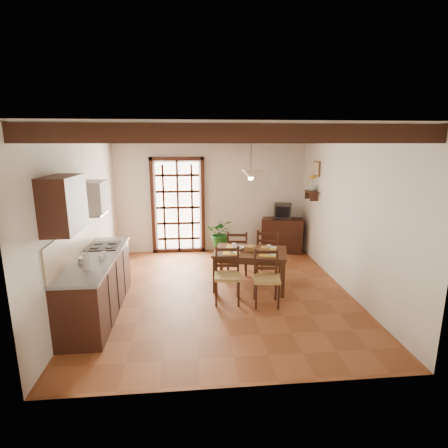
{
  "coord_description": "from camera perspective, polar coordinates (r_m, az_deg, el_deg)",
  "views": [
    {
      "loc": [
        -0.48,
        -5.77,
        2.6
      ],
      "look_at": [
        0.1,
        0.4,
        1.15
      ],
      "focal_mm": 28.0,
      "sensor_mm": 36.0,
      "label": 1
    }
  ],
  "objects": [
    {
      "name": "ground_plane",
      "position": [
        6.34,
        -0.57,
        -11.02
      ],
      "size": [
        5.0,
        5.0,
        0.0
      ],
      "primitive_type": "plane",
      "color": "brown"
    },
    {
      "name": "room_shell",
      "position": [
        5.84,
        -0.61,
        5.46
      ],
      "size": [
        4.52,
        5.02,
        2.81
      ],
      "color": "silver",
      "rests_on": "ground_plane"
    },
    {
      "name": "ceiling_beams",
      "position": [
        5.79,
        -0.63,
        14.06
      ],
      "size": [
        4.5,
        4.34,
        0.2
      ],
      "color": "black",
      "rests_on": "room_shell"
    },
    {
      "name": "french_door",
      "position": [
        8.34,
        -7.51,
        3.23
      ],
      "size": [
        1.26,
        0.11,
        2.32
      ],
      "color": "white",
      "rests_on": "ground_plane"
    },
    {
      "name": "kitchen_counter",
      "position": [
        5.78,
        -20.01,
        -9.26
      ],
      "size": [
        0.64,
        2.25,
        1.38
      ],
      "color": "black",
      "rests_on": "ground_plane"
    },
    {
      "name": "upper_cabinet",
      "position": [
        4.8,
        -24.72,
        2.97
      ],
      "size": [
        0.35,
        0.8,
        0.7
      ],
      "primitive_type": "cube",
      "color": "black",
      "rests_on": "room_shell"
    },
    {
      "name": "range_hood",
      "position": [
        5.99,
        -20.55,
        4.03
      ],
      "size": [
        0.38,
        0.6,
        0.54
      ],
      "color": "white",
      "rests_on": "room_shell"
    },
    {
      "name": "counter_items",
      "position": [
        5.7,
        -20.17,
        -4.39
      ],
      "size": [
        0.5,
        1.43,
        0.25
      ],
      "color": "black",
      "rests_on": "kitchen_counter"
    },
    {
      "name": "dining_table",
      "position": [
        6.35,
        4.32,
        -5.13
      ],
      "size": [
        1.45,
        1.12,
        0.7
      ],
      "rotation": [
        0.0,
        0.0,
        -0.25
      ],
      "color": "#3C2113",
      "rests_on": "ground_plane"
    },
    {
      "name": "chair_near_left",
      "position": [
        5.89,
        0.54,
        -9.96
      ],
      "size": [
        0.46,
        0.44,
        0.92
      ],
      "rotation": [
        0.0,
        0.0,
        -0.09
      ],
      "color": "#A58646",
      "rests_on": "ground_plane"
    },
    {
      "name": "chair_near_right",
      "position": [
        5.84,
        6.91,
        -10.31
      ],
      "size": [
        0.46,
        0.44,
        0.91
      ],
      "rotation": [
        0.0,
        0.0,
        -0.11
      ],
      "color": "#A58646",
      "rests_on": "ground_plane"
    },
    {
      "name": "chair_far_left",
      "position": [
        7.1,
        2.12,
        -5.86
      ],
      "size": [
        0.46,
        0.44,
        0.91
      ],
      "rotation": [
        0.0,
        0.0,
        3.02
      ],
      "color": "#A58646",
      "rests_on": "ground_plane"
    },
    {
      "name": "chair_far_right",
      "position": [
        7.06,
        7.3,
        -5.98
      ],
      "size": [
        0.58,
        0.57,
        0.95
      ],
      "rotation": [
        0.0,
        0.0,
        2.67
      ],
      "color": "#A58646",
      "rests_on": "ground_plane"
    },
    {
      "name": "table_setting",
      "position": [
        6.33,
        4.33,
        -4.54
      ],
      "size": [
        0.94,
        0.63,
        0.09
      ],
      "rotation": [
        0.0,
        0.0,
        -0.25
      ],
      "color": "gold",
      "rests_on": "dining_table"
    },
    {
      "name": "table_bowl",
      "position": [
        6.38,
        2.31,
        -3.92
      ],
      "size": [
        0.29,
        0.29,
        0.05
      ],
      "primitive_type": "imported",
      "rotation": [
        0.0,
        0.0,
        -0.42
      ],
      "color": "white",
      "rests_on": "dining_table"
    },
    {
      "name": "sideboard",
      "position": [
        8.56,
        9.44,
        -1.81
      ],
      "size": [
        1.05,
        0.66,
        0.82
      ],
      "primitive_type": "cube",
      "rotation": [
        0.0,
        0.0,
        -0.25
      ],
      "color": "black",
      "rests_on": "ground_plane"
    },
    {
      "name": "crt_tv",
      "position": [
        8.43,
        9.6,
        2.14
      ],
      "size": [
        0.48,
        0.46,
        0.34
      ],
      "rotation": [
        0.0,
        0.0,
        -0.28
      ],
      "color": "black",
      "rests_on": "sideboard"
    },
    {
      "name": "fuse_box",
      "position": [
        8.52,
        8.14,
        7.32
      ],
      "size": [
        0.25,
        0.03,
        0.32
      ],
      "primitive_type": "cube",
      "color": "white",
      "rests_on": "room_shell"
    },
    {
      "name": "plant_pot",
      "position": [
        8.31,
        -0.47,
        -4.27
      ],
      "size": [
        0.38,
        0.38,
        0.23
      ],
      "primitive_type": "cone",
      "color": "maroon",
      "rests_on": "ground_plane"
    },
    {
      "name": "potted_plant",
      "position": [
        8.18,
        -0.47,
        -1.19
      ],
      "size": [
        1.83,
        1.65,
        1.79
      ],
      "primitive_type": "imported",
      "rotation": [
        0.0,
        0.0,
        -0.19
      ],
      "color": "#144C19",
      "rests_on": "ground_plane"
    },
    {
      "name": "wall_shelf",
      "position": [
        7.9,
        14.11,
        4.85
      ],
      "size": [
        0.2,
        0.42,
        0.2
      ],
      "color": "black",
      "rests_on": "room_shell"
    },
    {
      "name": "shelf_vase",
      "position": [
        7.88,
        14.17,
        5.85
      ],
      "size": [
        0.15,
        0.15,
        0.15
      ],
      "primitive_type": "imported",
      "color": "#B2BFB2",
      "rests_on": "wall_shelf"
    },
    {
      "name": "shelf_flowers",
      "position": [
        7.86,
        14.25,
        7.35
      ],
      "size": [
        0.14,
        0.14,
        0.36
      ],
      "color": "gold",
      "rests_on": "shelf_vase"
    },
    {
      "name": "framed_picture",
      "position": [
        7.87,
        14.91,
        8.73
      ],
      "size": [
        0.03,
        0.32,
        0.32
      ],
      "color": "brown",
      "rests_on": "room_shell"
    },
    {
      "name": "pendant_lamp",
      "position": [
        6.15,
        4.4,
        8.27
      ],
      "size": [
        0.36,
        0.36,
        0.84
      ],
      "color": "black",
      "rests_on": "room_shell"
    }
  ]
}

